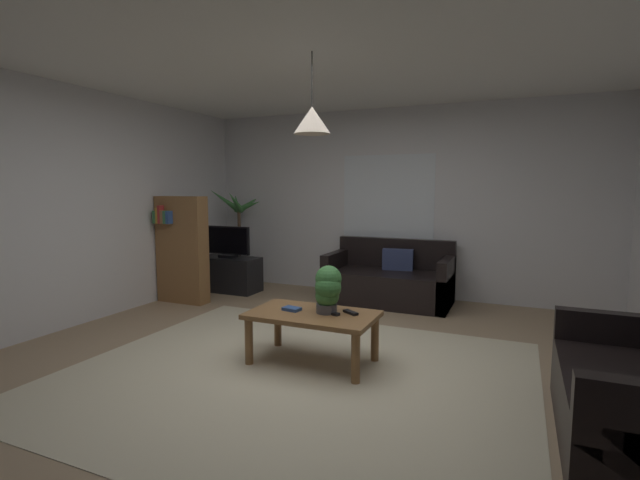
{
  "coord_description": "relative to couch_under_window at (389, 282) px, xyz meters",
  "views": [
    {
      "loc": [
        1.61,
        -3.39,
        1.51
      ],
      "look_at": [
        0.0,
        0.3,
        1.05
      ],
      "focal_mm": 25.73,
      "sensor_mm": 36.0,
      "label": 1
    }
  ],
  "objects": [
    {
      "name": "bookshelf_corner",
      "position": [
        -2.52,
        -1.06,
        0.44
      ],
      "size": [
        0.7,
        0.31,
        1.4
      ],
      "color": "olive",
      "rests_on": "ground"
    },
    {
      "name": "remote_on_table_0",
      "position": [
        0.11,
        -2.29,
        0.18
      ],
      "size": [
        0.17,
        0.1,
        0.02
      ],
      "primitive_type": "cube",
      "rotation": [
        0.0,
        0.0,
        1.23
      ],
      "color": "black",
      "rests_on": "coffee_table"
    },
    {
      "name": "potted_plant_on_table",
      "position": [
        0.07,
        -2.26,
        0.39
      ],
      "size": [
        0.23,
        0.25,
        0.41
      ],
      "color": "#4C4C51",
      "rests_on": "coffee_table"
    },
    {
      "name": "remote_on_table_1",
      "position": [
        0.26,
        -2.21,
        0.18
      ],
      "size": [
        0.16,
        0.13,
        0.02
      ],
      "primitive_type": "cube",
      "rotation": [
        0.0,
        0.0,
        4.12
      ],
      "color": "black",
      "rests_on": "coffee_table"
    },
    {
      "name": "potted_palm_corner",
      "position": [
        -2.42,
        0.14,
        0.36
      ],
      "size": [
        0.77,
        0.89,
        1.53
      ],
      "color": "beige",
      "rests_on": "ground"
    },
    {
      "name": "couch_under_window",
      "position": [
        0.0,
        0.0,
        0.0
      ],
      "size": [
        1.6,
        0.83,
        0.82
      ],
      "color": "black",
      "rests_on": "ground"
    },
    {
      "name": "floor",
      "position": [
        -0.07,
        -2.41,
        -0.28
      ],
      "size": [
        5.62,
        5.77,
        0.02
      ],
      "primitive_type": "cube",
      "color": "#9E8466",
      "rests_on": "ground"
    },
    {
      "name": "book_on_table_0",
      "position": [
        -0.25,
        -2.32,
        0.18
      ],
      "size": [
        0.17,
        0.12,
        0.03
      ],
      "primitive_type": "cube",
      "rotation": [
        0.0,
        0.0,
        -0.16
      ],
      "color": "#2D4C8C",
      "rests_on": "coffee_table"
    },
    {
      "name": "window_pane",
      "position": [
        -0.17,
        0.47,
        1.1
      ],
      "size": [
        1.29,
        0.01,
        1.18
      ],
      "primitive_type": "cube",
      "color": "white"
    },
    {
      "name": "ceiling",
      "position": [
        -0.07,
        -2.41,
        2.34
      ],
      "size": [
        5.62,
        5.77,
        0.02
      ],
      "primitive_type": "cube",
      "color": "white"
    },
    {
      "name": "wall_back",
      "position": [
        -0.07,
        0.51,
        1.03
      ],
      "size": [
        5.74,
        0.06,
        2.6
      ],
      "primitive_type": "cube",
      "color": "silver",
      "rests_on": "ground"
    },
    {
      "name": "pendant_lamp",
      "position": [
        -0.05,
        -2.31,
        1.79
      ],
      "size": [
        0.31,
        0.31,
        0.65
      ],
      "color": "black"
    },
    {
      "name": "coffee_table",
      "position": [
        -0.05,
        -2.31,
        0.1
      ],
      "size": [
        1.09,
        0.63,
        0.44
      ],
      "color": "olive",
      "rests_on": "ground"
    },
    {
      "name": "wall_left",
      "position": [
        -2.91,
        -2.41,
        1.03
      ],
      "size": [
        0.06,
        5.77,
        2.6
      ],
      "primitive_type": "cube",
      "color": "silver",
      "rests_on": "ground"
    },
    {
      "name": "rug",
      "position": [
        -0.07,
        -2.61,
        -0.27
      ],
      "size": [
        3.65,
        3.17,
        0.01
      ],
      "primitive_type": "cube",
      "color": "beige",
      "rests_on": "ground"
    },
    {
      "name": "tv",
      "position": [
        -2.33,
        -0.29,
        0.46
      ],
      "size": [
        0.72,
        0.16,
        0.46
      ],
      "color": "black",
      "rests_on": "tv_stand"
    },
    {
      "name": "tv_stand",
      "position": [
        -2.33,
        -0.27,
        -0.02
      ],
      "size": [
        0.9,
        0.44,
        0.5
      ],
      "primitive_type": "cube",
      "color": "black",
      "rests_on": "ground"
    }
  ]
}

